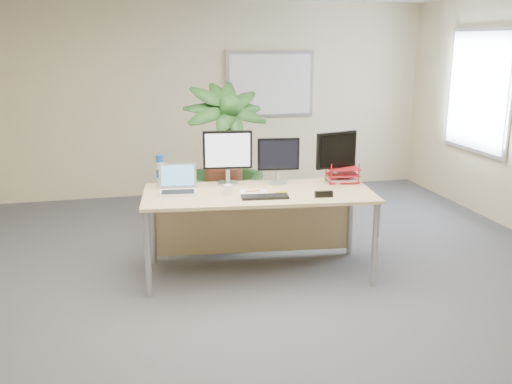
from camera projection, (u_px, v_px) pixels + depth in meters
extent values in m
plane|color=#444549|center=(251.00, 317.00, 4.62)|extent=(8.00, 8.00, 0.00)
cube|color=beige|center=(187.00, 100.00, 8.02)|extent=(7.00, 0.04, 2.70)
cube|color=#A3A3A7|center=(270.00, 84.00, 8.21)|extent=(1.30, 0.03, 0.95)
cube|color=white|center=(270.00, 84.00, 8.19)|extent=(1.20, 0.01, 0.85)
cube|color=#A3A3A7|center=(479.00, 91.00, 7.15)|extent=(0.03, 1.30, 1.55)
cube|color=white|center=(477.00, 91.00, 7.15)|extent=(0.01, 1.20, 1.45)
cube|color=tan|center=(259.00, 193.00, 5.28)|extent=(2.20, 1.12, 0.03)
cube|color=tan|center=(253.00, 221.00, 5.78)|extent=(2.01, 0.25, 0.66)
cylinder|color=#B1B0B5|center=(148.00, 255.00, 4.89)|extent=(0.06, 0.06, 0.78)
cylinder|color=#B1B0B5|center=(375.00, 245.00, 5.12)|extent=(0.06, 0.06, 0.78)
cylinder|color=#B1B0B5|center=(153.00, 226.00, 5.64)|extent=(0.06, 0.06, 0.78)
cylinder|color=#B1B0B5|center=(350.00, 218.00, 5.88)|extent=(0.06, 0.06, 0.78)
imported|color=#143613|center=(224.00, 178.00, 6.05)|extent=(0.96, 0.96, 1.50)
cylinder|color=#B1B0B5|center=(228.00, 183.00, 5.54)|extent=(0.21, 0.21, 0.02)
cylinder|color=#B1B0B5|center=(228.00, 176.00, 5.52)|extent=(0.04, 0.04, 0.13)
cube|color=black|center=(227.00, 150.00, 5.45)|extent=(0.47, 0.10, 0.36)
cube|color=silver|center=(228.00, 150.00, 5.43)|extent=(0.43, 0.05, 0.32)
cylinder|color=#B1B0B5|center=(278.00, 183.00, 5.57)|extent=(0.18, 0.18, 0.02)
cylinder|color=#B1B0B5|center=(278.00, 176.00, 5.55)|extent=(0.04, 0.04, 0.11)
cube|color=black|center=(278.00, 154.00, 5.50)|extent=(0.40, 0.08, 0.31)
cube|color=black|center=(279.00, 155.00, 5.48)|extent=(0.36, 0.05, 0.27)
cylinder|color=#B1B0B5|center=(335.00, 182.00, 5.61)|extent=(0.20, 0.20, 0.02)
cylinder|color=#B1B0B5|center=(335.00, 174.00, 5.59)|extent=(0.04, 0.04, 0.12)
cube|color=black|center=(336.00, 150.00, 5.53)|extent=(0.44, 0.16, 0.35)
cube|color=black|center=(338.00, 150.00, 5.51)|extent=(0.40, 0.12, 0.31)
cube|color=silver|center=(178.00, 192.00, 5.22)|extent=(0.37, 0.28, 0.02)
cube|color=black|center=(178.00, 192.00, 5.20)|extent=(0.31, 0.19, 0.00)
cube|color=silver|center=(178.00, 175.00, 5.33)|extent=(0.35, 0.10, 0.23)
cube|color=#5499D9|center=(178.00, 175.00, 5.32)|extent=(0.31, 0.08, 0.19)
cube|color=black|center=(265.00, 197.00, 5.06)|extent=(0.43, 0.19, 0.02)
cylinder|color=white|center=(228.00, 190.00, 5.16)|extent=(0.08, 0.08, 0.09)
torus|color=white|center=(223.00, 190.00, 5.15)|extent=(0.06, 0.02, 0.06)
cube|color=silver|center=(254.00, 193.00, 5.22)|extent=(0.28, 0.23, 0.01)
cylinder|color=orange|center=(253.00, 191.00, 5.24)|extent=(0.14, 0.02, 0.01)
cylinder|color=yellow|center=(282.00, 192.00, 5.24)|extent=(0.11, 0.03, 0.01)
cylinder|color=silver|center=(160.00, 174.00, 5.43)|extent=(0.08, 0.08, 0.24)
cylinder|color=#1649AB|center=(160.00, 158.00, 5.39)|extent=(0.07, 0.07, 0.07)
cylinder|color=#1649AB|center=(160.00, 173.00, 5.43)|extent=(0.08, 0.08, 0.08)
cube|color=#A8141D|center=(342.00, 181.00, 5.63)|extent=(0.33, 0.26, 0.01)
cube|color=#A8141D|center=(342.00, 174.00, 5.61)|extent=(0.33, 0.26, 0.01)
cube|color=#A8141D|center=(342.00, 168.00, 5.60)|extent=(0.33, 0.26, 0.01)
cube|color=silver|center=(342.00, 179.00, 5.63)|extent=(0.30, 0.23, 0.02)
cube|color=black|center=(324.00, 194.00, 5.09)|extent=(0.17, 0.06, 0.05)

